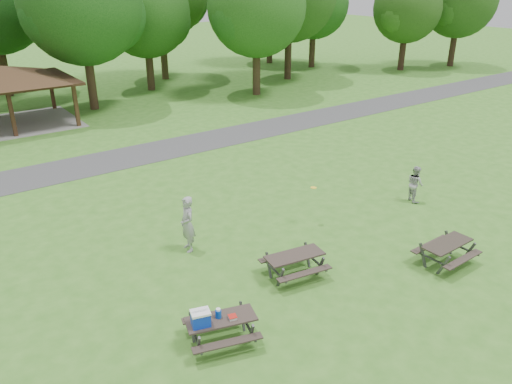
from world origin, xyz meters
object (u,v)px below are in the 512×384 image
at_px(picnic_table_near, 215,322).
at_px(picnic_table_middle, 295,260).
at_px(frisbee_thrower, 187,224).
at_px(frisbee_catcher, 415,184).

height_order(picnic_table_near, picnic_table_middle, picnic_table_near).
distance_m(frisbee_thrower, frisbee_catcher, 9.87).
xyz_separation_m(frisbee_thrower, frisbee_catcher, (9.68, -1.93, -0.22)).
distance_m(picnic_table_middle, frisbee_thrower, 3.93).
xyz_separation_m(picnic_table_near, picnic_table_middle, (3.70, 1.26, -0.12)).
distance_m(picnic_table_near, frisbee_thrower, 5.01).
bearing_deg(frisbee_catcher, picnic_table_middle, 119.91).
height_order(frisbee_thrower, frisbee_catcher, frisbee_thrower).
bearing_deg(picnic_table_near, picnic_table_middle, 18.82).
height_order(picnic_table_middle, frisbee_thrower, frisbee_thrower).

